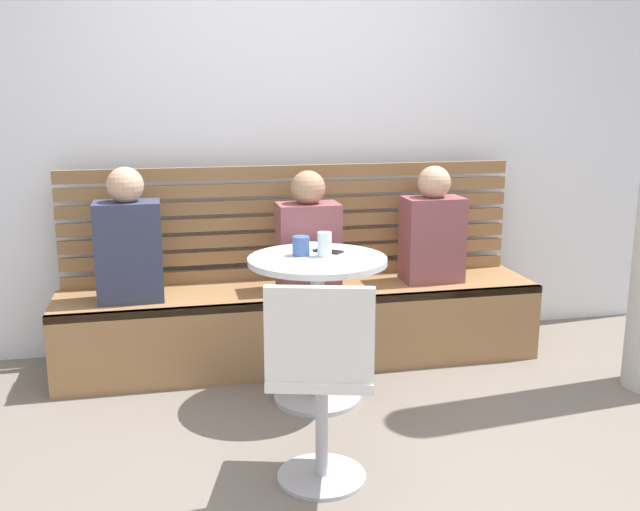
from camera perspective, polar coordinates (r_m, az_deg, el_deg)
ground at (r=3.18m, az=2.87°, el=-15.95°), size 8.00×8.00×0.00m
back_wall at (r=4.39m, az=-2.66°, el=11.79°), size 5.20×0.10×2.90m
booth_bench at (r=4.17m, az=-1.44°, el=-5.46°), size 2.70×0.52×0.44m
booth_backrest at (r=4.26m, az=-2.11°, el=2.68°), size 2.65×0.04×0.67m
cafe_table at (r=3.58m, az=-0.20°, el=-3.60°), size 0.68×0.68×0.74m
white_chair at (r=2.81m, az=0.07°, el=-9.47°), size 0.49×0.49×0.85m
person_adult at (r=3.93m, az=-14.79°, el=1.05°), size 0.34×0.22×0.71m
person_child_left at (r=4.02m, az=-0.93°, el=1.42°), size 0.34×0.22×0.67m
person_child_middle at (r=4.25m, az=8.82°, el=1.95°), size 0.34×0.22×0.67m
cup_glass_tall at (r=3.53m, az=0.36°, el=0.88°), size 0.07×0.07×0.12m
cup_mug_blue at (r=3.55m, az=-1.51°, el=0.76°), size 0.08×0.08×0.09m
plate_small at (r=3.75m, az=-0.74°, el=0.75°), size 0.17×0.17×0.01m
phone_on_table at (r=3.63m, az=0.66°, el=0.33°), size 0.15×0.15×0.01m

